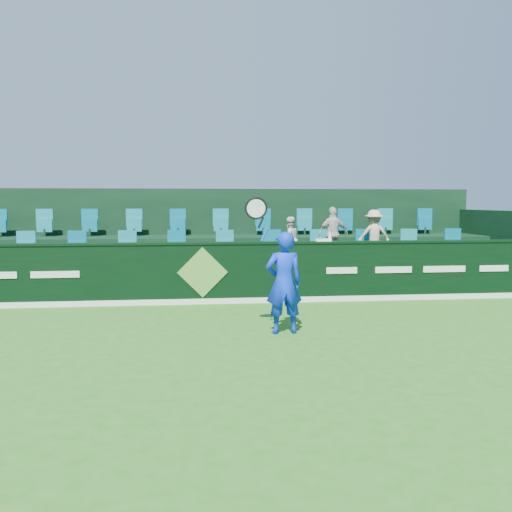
{
  "coord_description": "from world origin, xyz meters",
  "views": [
    {
      "loc": [
        -0.26,
        -8.44,
        2.23
      ],
      "look_at": [
        1.04,
        2.8,
        1.15
      ],
      "focal_mm": 40.0,
      "sensor_mm": 36.0,
      "label": 1
    }
  ],
  "objects": [
    {
      "name": "spectator_left",
      "position": [
        2.12,
        5.12,
        1.33
      ],
      "size": [
        0.63,
        0.57,
        1.07
      ],
      "primitive_type": "imported",
      "rotation": [
        0.0,
        0.0,
        3.52
      ],
      "color": "white",
      "rests_on": "stand_tier_front"
    },
    {
      "name": "stand_tier_back",
      "position": [
        0.0,
        7.0,
        0.65
      ],
      "size": [
        16.0,
        1.8,
        1.3
      ],
      "primitive_type": "cube",
      "color": "black",
      "rests_on": "ground"
    },
    {
      "name": "spectator_right",
      "position": [
        4.23,
        5.12,
        1.42
      ],
      "size": [
        0.83,
        0.51,
        1.23
      ],
      "primitive_type": "imported",
      "rotation": [
        0.0,
        0.0,
        3.07
      ],
      "color": "#C3AE89",
      "rests_on": "stand_tier_front"
    },
    {
      "name": "stand_rear",
      "position": [
        0.0,
        7.44,
        1.22
      ],
      "size": [
        16.0,
        4.1,
        2.6
      ],
      "color": "black",
      "rests_on": "ground"
    },
    {
      "name": "towel",
      "position": [
        2.69,
        4.0,
        1.38
      ],
      "size": [
        0.34,
        0.22,
        0.05
      ],
      "primitive_type": "cube",
      "color": "white",
      "rests_on": "sponsor_hoarding"
    },
    {
      "name": "seat_row_back",
      "position": [
        0.0,
        7.3,
        1.6
      ],
      "size": [
        13.5,
        0.5,
        0.6
      ],
      "primitive_type": "cube",
      "color": "teal",
      "rests_on": "stand_tier_back"
    },
    {
      "name": "tennis_player",
      "position": [
        1.3,
        0.98,
        0.88
      ],
      "size": [
        1.07,
        0.47,
        2.37
      ],
      "color": "#0C2ED4",
      "rests_on": "ground"
    },
    {
      "name": "seat_row_front",
      "position": [
        0.0,
        5.5,
        1.1
      ],
      "size": [
        13.5,
        0.5,
        0.6
      ],
      "primitive_type": "cube",
      "color": "teal",
      "rests_on": "stand_tier_front"
    },
    {
      "name": "sponsor_hoarding",
      "position": [
        0.0,
        4.0,
        0.67
      ],
      "size": [
        16.0,
        0.25,
        1.35
      ],
      "color": "black",
      "rests_on": "ground"
    },
    {
      "name": "ground",
      "position": [
        0.0,
        0.0,
        0.0
      ],
      "size": [
        60.0,
        60.0,
        0.0
      ],
      "primitive_type": "plane",
      "color": "#256818",
      "rests_on": "ground"
    },
    {
      "name": "drinks_bottle",
      "position": [
        2.85,
        4.0,
        1.46
      ],
      "size": [
        0.07,
        0.07,
        0.21
      ],
      "primitive_type": "cylinder",
      "color": "white",
      "rests_on": "sponsor_hoarding"
    },
    {
      "name": "spectator_middle",
      "position": [
        3.2,
        5.12,
        1.45
      ],
      "size": [
        0.8,
        0.43,
        1.3
      ],
      "primitive_type": "imported",
      "rotation": [
        0.0,
        0.0,
        3.29
      ],
      "color": "beige",
      "rests_on": "stand_tier_front"
    },
    {
      "name": "stand_tier_front",
      "position": [
        0.0,
        5.1,
        0.4
      ],
      "size": [
        16.0,
        2.0,
        0.8
      ],
      "primitive_type": "cube",
      "color": "black",
      "rests_on": "ground"
    }
  ]
}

